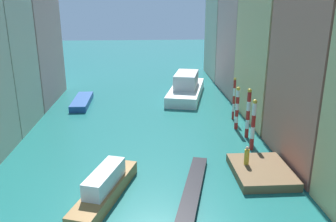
% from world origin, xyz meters
% --- Properties ---
extents(ground_plane, '(154.00, 154.00, 0.00)m').
position_xyz_m(ground_plane, '(0.00, 24.50, 0.00)').
color(ground_plane, '#1E6B66').
extents(building_left_3, '(6.82, 11.36, 18.00)m').
position_xyz_m(building_left_3, '(-14.33, 31.15, 9.01)').
color(building_left_3, tan).
rests_on(building_left_3, ground).
extents(building_right_1, '(6.82, 9.61, 16.04)m').
position_xyz_m(building_right_1, '(14.33, 12.10, 8.03)').
color(building_right_1, '#C6705B').
rests_on(building_right_1, ground).
extents(building_right_2, '(6.82, 11.04, 16.92)m').
position_xyz_m(building_right_2, '(14.33, 22.64, 8.48)').
color(building_right_2, '#DBB77A').
rests_on(building_right_2, ground).
extents(building_right_3, '(6.82, 11.11, 14.48)m').
position_xyz_m(building_right_3, '(14.33, 33.63, 7.26)').
color(building_right_3, tan).
rests_on(building_right_3, ground).
extents(building_right_4, '(6.82, 10.57, 12.73)m').
position_xyz_m(building_right_4, '(14.33, 44.66, 6.37)').
color(building_right_4, '#BCB299').
rests_on(building_right_4, ground).
extents(waterfront_dock, '(4.02, 5.06, 0.61)m').
position_xyz_m(waterfront_dock, '(8.68, 9.89, 0.31)').
color(waterfront_dock, brown).
rests_on(waterfront_dock, ground).
extents(person_on_dock, '(0.36, 0.36, 1.43)m').
position_xyz_m(person_on_dock, '(7.71, 10.48, 1.27)').
color(person_on_dock, gold).
rests_on(person_on_dock, waterfront_dock).
extents(mooring_pole_0, '(0.37, 0.37, 4.44)m').
position_xyz_m(mooring_pole_0, '(9.31, 14.42, 2.28)').
color(mooring_pole_0, red).
rests_on(mooring_pole_0, ground).
extents(mooring_pole_1, '(0.38, 0.38, 4.67)m').
position_xyz_m(mooring_pole_1, '(9.67, 17.17, 2.39)').
color(mooring_pole_1, red).
rests_on(mooring_pole_1, ground).
extents(mooring_pole_2, '(0.39, 0.39, 4.28)m').
position_xyz_m(mooring_pole_2, '(9.25, 19.45, 2.19)').
color(mooring_pole_2, red).
rests_on(mooring_pole_2, ground).
extents(mooring_pole_3, '(0.28, 0.28, 4.52)m').
position_xyz_m(mooring_pole_3, '(9.66, 22.39, 2.30)').
color(mooring_pole_3, red).
rests_on(mooring_pole_3, ground).
extents(vaporetto_white, '(6.39, 12.18, 3.19)m').
position_xyz_m(vaporetto_white, '(5.68, 31.77, 1.17)').
color(vaporetto_white, white).
rests_on(vaporetto_white, ground).
extents(gondola_black, '(3.63, 10.11, 0.41)m').
position_xyz_m(gondola_black, '(3.26, 7.33, 0.21)').
color(gondola_black, black).
rests_on(gondola_black, ground).
extents(motorboat_0, '(3.88, 7.73, 1.99)m').
position_xyz_m(motorboat_0, '(-2.29, 7.55, 0.77)').
color(motorboat_0, olive).
rests_on(motorboat_0, ground).
extents(motorboat_1, '(1.99, 6.91, 0.74)m').
position_xyz_m(motorboat_1, '(-7.45, 28.92, 0.37)').
color(motorboat_1, '#234C93').
rests_on(motorboat_1, ground).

